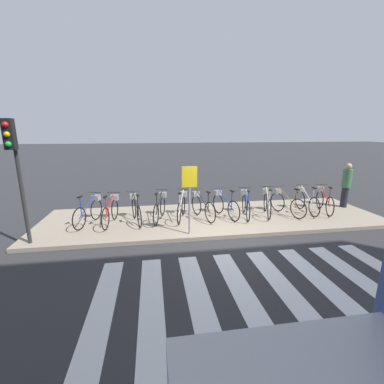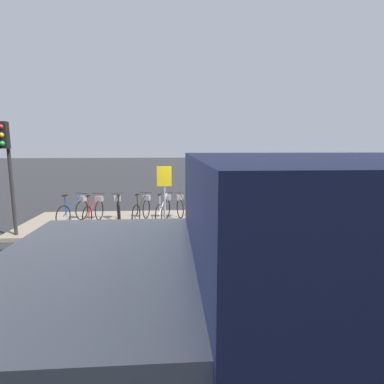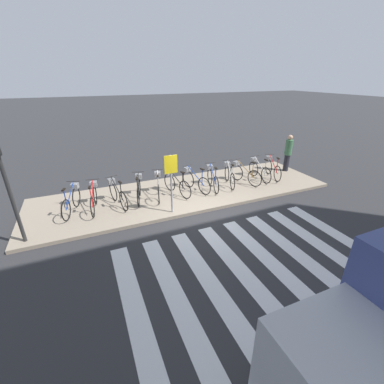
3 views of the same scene
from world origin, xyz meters
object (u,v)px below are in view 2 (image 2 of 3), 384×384
(parked_bicycle_10, at_px, (294,206))
(parked_bicycle_1, at_px, (94,210))
(parked_bicycle_2, at_px, (118,210))
(parked_bicycle_4, at_px, (164,208))
(truck, at_px, (361,313))
(parked_bicycle_11, at_px, (314,206))
(sign_post, at_px, (164,188))
(parked_bicycle_3, at_px, (142,209))
(parked_bicycle_7, at_px, (229,208))
(parked_bicycle_5, at_px, (184,208))
(parked_bicycle_8, at_px, (252,207))
(parked_bicycle_9, at_px, (272,208))
(traffic_light, at_px, (7,155))
(parked_bicycle_0, at_px, (75,210))
(pedestrian, at_px, (341,191))
(parked_bicycle_6, at_px, (207,208))

(parked_bicycle_10, bearing_deg, parked_bicycle_1, -178.86)
(parked_bicycle_2, xyz_separation_m, parked_bicycle_4, (1.57, 0.07, 0.00))
(parked_bicycle_2, relative_size, truck, 0.34)
(parked_bicycle_11, relative_size, sign_post, 0.81)
(parked_bicycle_10, bearing_deg, parked_bicycle_3, -179.94)
(parked_bicycle_7, height_order, parked_bicycle_10, same)
(parked_bicycle_5, bearing_deg, parked_bicycle_2, -178.79)
(parked_bicycle_8, bearing_deg, parked_bicycle_4, 179.64)
(parked_bicycle_3, bearing_deg, parked_bicycle_9, -1.49)
(parked_bicycle_9, height_order, traffic_light, traffic_light)
(parked_bicycle_10, bearing_deg, parked_bicycle_0, -179.67)
(parked_bicycle_0, distance_m, parked_bicycle_4, 3.09)
(parked_bicycle_8, xyz_separation_m, parked_bicycle_11, (2.31, 0.01, 0.00))
(truck, bearing_deg, parked_bicycle_3, 106.25)
(pedestrian, bearing_deg, sign_post, -164.59)
(parked_bicycle_0, distance_m, parked_bicycle_11, 8.56)
(parked_bicycle_5, xyz_separation_m, parked_bicycle_9, (3.15, -0.07, 0.00))
(parked_bicycle_0, bearing_deg, parked_bicycle_8, -0.09)
(parked_bicycle_9, relative_size, pedestrian, 0.92)
(parked_bicycle_11, xyz_separation_m, traffic_light, (-9.88, -1.47, 1.94))
(parked_bicycle_8, height_order, sign_post, sign_post)
(parked_bicycle_3, xyz_separation_m, parked_bicycle_5, (1.47, -0.05, 0.00))
(parked_bicycle_9, distance_m, sign_post, 4.13)
(parked_bicycle_5, distance_m, parked_bicycle_7, 1.61)
(parked_bicycle_3, bearing_deg, parked_bicycle_0, -179.03)
(parked_bicycle_3, xyz_separation_m, parked_bicycle_8, (3.92, -0.05, 0.00))
(parked_bicycle_6, bearing_deg, parked_bicycle_4, -179.40)
(parked_bicycle_11, distance_m, truck, 9.26)
(parked_bicycle_7, xyz_separation_m, parked_bicycle_10, (2.43, 0.11, 0.00))
(parked_bicycle_9, bearing_deg, parked_bicycle_5, 178.67)
(parked_bicycle_0, height_order, parked_bicycle_4, same)
(parked_bicycle_4, bearing_deg, parked_bicycle_5, -1.41)
(pedestrian, bearing_deg, parked_bicycle_8, -173.20)
(parked_bicycle_8, height_order, traffic_light, traffic_light)
(parked_bicycle_8, xyz_separation_m, truck, (-1.46, -8.40, 0.97))
(parked_bicycle_11, xyz_separation_m, truck, (-3.77, -8.41, 0.97))
(parked_bicycle_6, xyz_separation_m, parked_bicycle_7, (0.77, -0.09, 0.00))
(parked_bicycle_4, height_order, parked_bicycle_9, same)
(parked_bicycle_11, height_order, traffic_light, traffic_light)
(sign_post, bearing_deg, traffic_light, -179.32)
(parked_bicycle_7, distance_m, traffic_light, 7.14)
(traffic_light, bearing_deg, sign_post, 0.68)
(parked_bicycle_3, height_order, parked_bicycle_5, same)
(parked_bicycle_2, bearing_deg, parked_bicycle_0, 177.90)
(parked_bicycle_9, relative_size, truck, 0.34)
(parked_bicycle_3, height_order, parked_bicycle_9, same)
(parked_bicycle_6, xyz_separation_m, parked_bicycle_9, (2.32, -0.11, 0.00))
(parked_bicycle_7, bearing_deg, parked_bicycle_0, 179.35)
(truck, bearing_deg, parked_bicycle_4, 101.46)
(truck, bearing_deg, parked_bicycle_9, 75.46)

